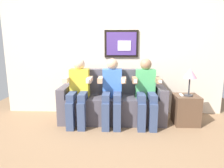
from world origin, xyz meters
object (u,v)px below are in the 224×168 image
person_on_left (79,89)px  person_in_middle (112,89)px  side_table_right (186,110)px  couch (112,103)px  spare_remote_on_table (181,95)px  person_on_right (146,90)px  table_lamp (190,75)px

person_on_left → person_in_middle: bearing=0.0°
person_in_middle → side_table_right: 1.31m
couch → spare_remote_on_table: bearing=-5.3°
person_on_left → person_in_middle: same height
person_on_right → table_lamp: 0.76m
spare_remote_on_table → person_on_left: bearing=-178.1°
person_on_right → couch: bearing=163.4°
person_on_left → person_in_middle: 0.56m
person_on_left → person_in_middle: size_ratio=1.00×
person_on_right → spare_remote_on_table: size_ratio=8.54×
couch → table_lamp: size_ratio=3.95×
couch → person_on_left: bearing=-163.5°
person_in_middle → side_table_right: (1.26, 0.06, -0.36)m
person_on_right → spare_remote_on_table: bearing=5.6°
side_table_right → spare_remote_on_table: (-0.10, -0.00, 0.26)m
person_in_middle → table_lamp: size_ratio=2.41×
person_on_left → table_lamp: bearing=1.2°
person_on_left → person_on_right: 1.12m
couch → spare_remote_on_table: size_ratio=13.98×
person_on_left → couch: bearing=16.5°
side_table_right → spare_remote_on_table: size_ratio=3.85×
couch → spare_remote_on_table: couch is taller
person_on_left → table_lamp: size_ratio=2.41×
spare_remote_on_table → person_in_middle: bearing=-177.1°
couch → table_lamp: table_lamp is taller
person_in_middle → spare_remote_on_table: bearing=2.9°
side_table_right → person_on_right: bearing=-175.0°
couch → person_on_left: 0.66m
spare_remote_on_table → couch: bearing=174.7°
person_on_left → side_table_right: person_on_left is taller
couch → person_on_left: size_ratio=1.64×
person_on_left → side_table_right: (1.82, 0.06, -0.36)m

